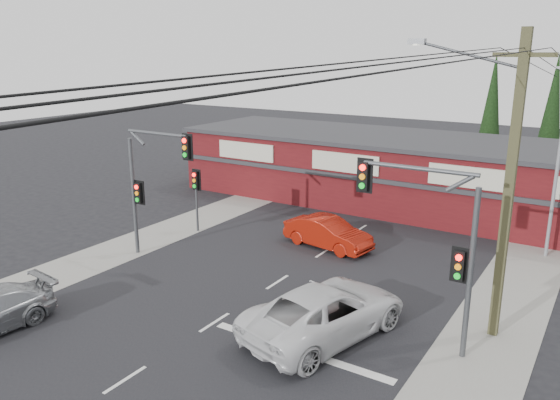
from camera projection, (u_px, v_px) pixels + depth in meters
The scene contains 17 objects.
ground at pixel (239, 307), 20.53m from camera, with size 120.00×120.00×0.00m, color black.
road_strip at pixel (305, 264), 24.60m from camera, with size 14.00×70.00×0.01m, color black.
verge_left at pixel (167, 232), 28.99m from camera, with size 3.00×70.00×0.02m, color gray.
verge_right at pixel (504, 311), 20.20m from camera, with size 3.00×70.00×0.02m, color gray.
stop_line at pixel (299, 351), 17.50m from camera, with size 6.50×0.35×0.01m, color silver.
white_suv at pixel (325, 311), 18.32m from camera, with size 2.88×6.25×1.74m, color silver.
red_sedan at pixel (328, 233), 26.57m from camera, with size 1.57×4.49×1.48m, color #981709.
lane_dashes at pixel (215, 322), 19.33m from camera, with size 0.12×34.65×0.01m.
shop_building at pixel (387, 169), 34.31m from camera, with size 27.30×8.40×4.22m.
conifer_near at pixel (491, 109), 36.80m from camera, with size 1.80×1.80×9.25m.
conifer_far at pixel (552, 110), 36.62m from camera, with size 1.80×1.80×9.25m.
traffic_mast_left at pixel (149, 175), 24.45m from camera, with size 3.77×0.27×5.97m.
traffic_mast_right at pixel (436, 232), 16.76m from camera, with size 3.96×0.27×5.97m.
pedestal_signal at pixel (196, 187), 28.51m from camera, with size 0.55×0.27×3.38m.
utility_pole at pixel (506, 179), 17.21m from camera, with size 4.38×0.59×10.00m.
steel_pole at pixel (559, 157), 24.40m from camera, with size 1.20×0.16×9.00m.
power_lines at pixel (479, 64), 11.75m from camera, with size 2.01×29.00×1.22m.
Camera 1 is at (11.34, -14.99, 9.32)m, focal length 35.00 mm.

